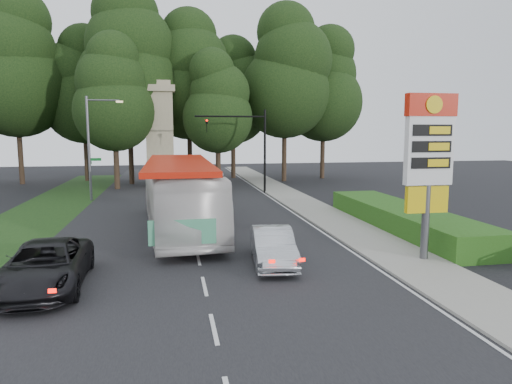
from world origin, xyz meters
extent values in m
plane|color=black|center=(0.00, 0.00, 0.00)|extent=(120.00, 120.00, 0.00)
cube|color=black|center=(0.00, 12.00, 0.01)|extent=(14.00, 80.00, 0.02)
cube|color=gray|center=(8.50, 12.00, 0.06)|extent=(3.00, 80.00, 0.12)
cube|color=#193814|center=(-9.50, 18.00, 0.01)|extent=(5.00, 50.00, 0.02)
cube|color=#265015|center=(11.50, 8.00, 0.60)|extent=(3.00, 14.00, 1.20)
cylinder|color=#59595E|center=(9.20, 2.00, 1.60)|extent=(0.32, 0.32, 3.20)
cube|color=gold|center=(9.20, 2.00, 2.60)|extent=(1.80, 0.25, 1.10)
cube|color=silver|center=(9.20, 2.00, 4.60)|extent=(2.00, 0.35, 2.80)
cube|color=red|center=(9.20, 2.00, 6.40)|extent=(2.10, 0.40, 0.90)
cylinder|color=gold|center=(9.20, 1.78, 6.40)|extent=(0.70, 0.05, 0.70)
cube|color=black|center=(9.20, 1.81, 5.40)|extent=(1.70, 0.04, 0.45)
cube|color=black|center=(9.20, 1.81, 4.75)|extent=(1.70, 0.04, 0.45)
cube|color=black|center=(9.20, 1.81, 4.10)|extent=(1.70, 0.04, 0.45)
cylinder|color=black|center=(7.00, 24.00, 3.60)|extent=(0.20, 0.20, 7.20)
cylinder|color=black|center=(4.00, 24.00, 6.60)|extent=(6.00, 0.14, 0.14)
imported|color=black|center=(2.00, 24.00, 6.35)|extent=(0.18, 0.22, 1.10)
sphere|color=#FF0C05|center=(2.00, 23.85, 6.25)|extent=(0.18, 0.18, 0.18)
cylinder|color=#59595E|center=(-7.20, 22.00, 4.00)|extent=(0.20, 0.20, 8.00)
cylinder|color=#59595E|center=(-6.00, 22.00, 7.70)|extent=(2.40, 0.12, 0.12)
cube|color=#FFE599|center=(-4.80, 22.00, 7.60)|extent=(0.50, 0.22, 0.14)
cube|color=#0C591E|center=(-6.75, 22.00, 3.20)|extent=(0.85, 0.04, 0.22)
cube|color=#0C591E|center=(-7.20, 22.45, 2.90)|extent=(0.04, 0.85, 0.22)
cube|color=gray|center=(-2.00, 30.00, 4.50)|extent=(2.50, 2.50, 9.00)
cube|color=gray|center=(-2.00, 30.00, 9.30)|extent=(3.00, 3.00, 0.60)
cube|color=gray|center=(-2.00, 30.00, 9.80)|extent=(2.20, 2.20, 0.50)
cylinder|color=#2D2116|center=(-16.00, 35.00, 3.15)|extent=(0.50, 0.50, 6.30)
sphere|color=black|center=(-16.00, 35.00, 9.62)|extent=(9.80, 9.80, 9.80)
sphere|color=black|center=(-16.00, 35.00, 13.12)|extent=(8.40, 8.40, 8.40)
sphere|color=black|center=(-16.00, 35.00, 16.10)|extent=(6.30, 6.30, 6.30)
cylinder|color=#2D2116|center=(-10.00, 37.00, 2.70)|extent=(0.50, 0.50, 5.40)
sphere|color=black|center=(-10.00, 37.00, 8.25)|extent=(8.40, 8.40, 8.40)
sphere|color=black|center=(-10.00, 37.00, 11.25)|extent=(7.20, 7.20, 7.20)
sphere|color=black|center=(-10.00, 37.00, 13.80)|extent=(5.40, 5.40, 5.40)
cylinder|color=#2D2116|center=(-5.00, 33.00, 3.24)|extent=(0.50, 0.50, 6.48)
sphere|color=black|center=(-5.00, 33.00, 9.90)|extent=(10.08, 10.08, 10.08)
sphere|color=black|center=(-5.00, 33.00, 13.50)|extent=(8.64, 8.64, 8.64)
sphere|color=black|center=(-5.00, 33.00, 16.56)|extent=(6.48, 6.48, 6.48)
cylinder|color=#2D2116|center=(1.00, 35.00, 2.97)|extent=(0.50, 0.50, 5.94)
sphere|color=black|center=(1.00, 35.00, 9.08)|extent=(9.24, 9.24, 9.24)
sphere|color=black|center=(1.00, 35.00, 12.38)|extent=(7.92, 7.92, 7.92)
sphere|color=black|center=(1.00, 35.00, 15.18)|extent=(5.94, 5.94, 5.94)
cylinder|color=#2D2116|center=(6.00, 37.00, 2.61)|extent=(0.50, 0.50, 5.22)
sphere|color=black|center=(6.00, 37.00, 7.97)|extent=(8.12, 8.12, 8.12)
sphere|color=black|center=(6.00, 37.00, 10.88)|extent=(6.96, 6.96, 6.96)
sphere|color=black|center=(6.00, 37.00, 13.34)|extent=(5.22, 5.22, 5.22)
cylinder|color=#2D2116|center=(11.00, 33.00, 3.06)|extent=(0.50, 0.50, 6.12)
sphere|color=black|center=(11.00, 33.00, 9.35)|extent=(9.52, 9.52, 9.52)
sphere|color=black|center=(11.00, 33.00, 12.75)|extent=(8.16, 8.16, 8.16)
sphere|color=black|center=(11.00, 33.00, 15.64)|extent=(6.12, 6.12, 6.12)
cylinder|color=#2D2116|center=(16.00, 35.00, 2.79)|extent=(0.50, 0.50, 5.58)
sphere|color=black|center=(16.00, 35.00, 8.53)|extent=(8.68, 8.68, 8.68)
sphere|color=black|center=(16.00, 35.00, 11.62)|extent=(7.44, 7.44, 7.44)
sphere|color=black|center=(16.00, 35.00, 14.26)|extent=(5.58, 5.58, 5.58)
cylinder|color=#2D2116|center=(-6.00, 29.00, 2.34)|extent=(0.50, 0.50, 4.68)
sphere|color=black|center=(-6.00, 29.00, 7.15)|extent=(7.28, 7.28, 7.28)
sphere|color=black|center=(-6.00, 29.00, 9.75)|extent=(6.24, 6.24, 6.24)
sphere|color=black|center=(-6.00, 29.00, 11.96)|extent=(4.68, 4.68, 4.68)
cylinder|color=#2D2116|center=(3.50, 29.50, 2.16)|extent=(0.50, 0.50, 4.32)
sphere|color=black|center=(3.50, 29.50, 6.60)|extent=(6.72, 6.72, 6.72)
sphere|color=black|center=(3.50, 29.50, 9.00)|extent=(5.76, 5.76, 5.76)
sphere|color=black|center=(3.50, 29.50, 11.04)|extent=(4.32, 4.32, 4.32)
imported|color=silver|center=(-0.65, 9.89, 1.89)|extent=(4.18, 13.75, 3.77)
imported|color=#B8BBC1|center=(2.92, 2.67, 0.74)|extent=(2.04, 4.65, 1.49)
imported|color=black|center=(-5.36, 1.37, 0.79)|extent=(2.83, 5.78, 1.58)
camera|label=1|loc=(-1.04, -14.82, 5.36)|focal=32.00mm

